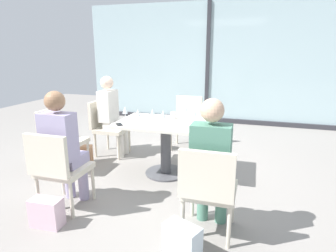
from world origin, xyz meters
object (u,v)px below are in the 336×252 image
chair_far_left (106,124)px  person_front_right (211,160)px  person_far_left (112,112)px  wine_glass_0 (194,112)px  chair_front_left (58,166)px  person_front_left (63,144)px  wine_glass_5 (153,113)px  chair_front_right (208,187)px  chair_near_window (187,119)px  wine_glass_2 (125,110)px  wine_glass_3 (185,108)px  cell_phone_on_table (119,124)px  coffee_cup (173,115)px  handbag_0 (182,241)px  wine_glass_1 (138,113)px  wine_glass_4 (163,114)px  chair_side_end (60,136)px  handbag_2 (47,213)px  handbag_1 (82,155)px  dining_table_main (166,136)px

chair_far_left → person_front_right: size_ratio=0.69×
person_far_left → wine_glass_0: person_far_left is taller
chair_front_left → person_front_left: size_ratio=0.69×
wine_glass_0 → wine_glass_5: same height
chair_front_right → chair_near_window: (-0.77, 2.42, 0.00)m
wine_glass_2 → wine_glass_3: 0.82m
wine_glass_5 → cell_phone_on_table: size_ratio=1.28×
coffee_cup → wine_glass_0: bearing=-21.5°
person_front_left → handbag_0: (1.39, -0.42, -0.56)m
person_far_left → wine_glass_1: size_ratio=6.81×
wine_glass_4 → person_far_left: bearing=149.5°
chair_front_right → person_front_right: bearing=90.0°
chair_side_end → wine_glass_2: bearing=16.9°
person_front_right → handbag_2: bearing=-165.3°
chair_far_left → wine_glass_1: bearing=-37.3°
person_far_left → wine_glass_3: size_ratio=6.81×
handbag_1 → wine_glass_4: bearing=-23.0°
chair_far_left → wine_glass_5: bearing=-29.5°
wine_glass_4 → chair_front_left: bearing=-126.1°
person_far_left → chair_far_left: bearing=-180.0°
cell_phone_on_table → dining_table_main: bearing=-7.4°
handbag_1 → handbag_2: 1.56m
chair_front_left → chair_side_end: size_ratio=1.00×
wine_glass_2 → person_front_right: bearing=-38.4°
chair_far_left → wine_glass_5: wine_glass_5 is taller
dining_table_main → handbag_0: (0.62, -1.52, -0.40)m
chair_front_right → handbag_0: 0.50m
chair_front_right → coffee_cup: size_ratio=9.67×
chair_side_end → wine_glass_3: bearing=21.4°
coffee_cup → handbag_2: 1.97m
chair_front_right → handbag_1: size_ratio=2.90×
chair_near_window → chair_side_end: bearing=-133.1°
person_far_left → coffee_cup: size_ratio=14.00×
coffee_cup → cell_phone_on_table: 0.77m
coffee_cup → person_front_right: bearing=-60.9°
person_front_left → handbag_2: bearing=-83.4°
chair_near_window → wine_glass_5: wine_glass_5 is taller
chair_front_right → wine_glass_2: size_ratio=4.70×
person_front_right → chair_front_right: bearing=-90.0°
wine_glass_0 → handbag_1: size_ratio=0.62×
wine_glass_1 → wine_glass_5: (0.18, 0.06, 0.00)m
chair_front_left → wine_glass_5: wine_glass_5 is taller
wine_glass_5 → person_front_right: bearing=-47.8°
wine_glass_2 → coffee_cup: bearing=24.5°
person_far_left → person_front_left: size_ratio=1.00×
wine_glass_1 → coffee_cup: wine_glass_1 is taller
chair_near_window → handbag_0: (0.62, -2.73, -0.36)m
wine_glass_3 → cell_phone_on_table: bearing=-138.6°
coffee_cup → handbag_1: 1.49m
chair_front_right → person_front_right: size_ratio=0.69×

